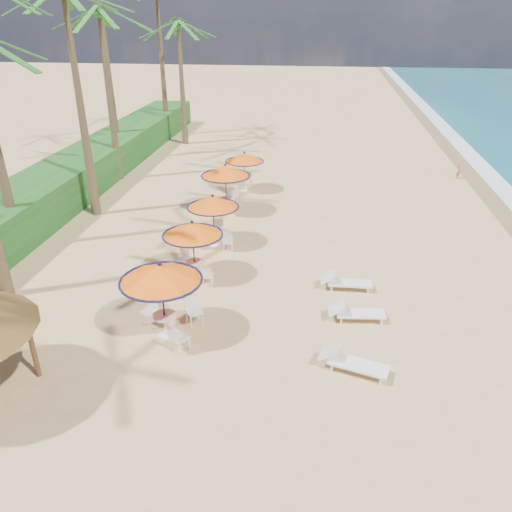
# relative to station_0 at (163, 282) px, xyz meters

# --- Properties ---
(ground) EXTENTS (160.00, 160.00, 0.00)m
(ground) POSITION_rel_station_0_xyz_m (4.90, -0.25, -1.83)
(ground) COLOR tan
(ground) RESTS_ON ground
(scrub_hedge) EXTENTS (3.00, 40.00, 1.80)m
(scrub_hedge) POSITION_rel_station_0_xyz_m (-8.60, 10.75, -0.93)
(scrub_hedge) COLOR #194716
(scrub_hedge) RESTS_ON ground
(station_0) EXTENTS (2.40, 2.40, 2.50)m
(station_0) POSITION_rel_station_0_xyz_m (0.00, 0.00, 0.00)
(station_0) COLOR black
(station_0) RESTS_ON ground
(station_1) EXTENTS (2.16, 2.16, 2.25)m
(station_1) POSITION_rel_station_0_xyz_m (-0.08, 3.59, -0.18)
(station_1) COLOR black
(station_1) RESTS_ON ground
(station_2) EXTENTS (2.12, 2.12, 2.22)m
(station_2) POSITION_rel_station_0_xyz_m (0.08, 6.48, -0.21)
(station_2) COLOR black
(station_2) RESTS_ON ground
(station_3) EXTENTS (2.33, 2.42, 2.43)m
(station_3) POSITION_rel_station_0_xyz_m (-0.14, 10.20, 0.02)
(station_3) COLOR black
(station_3) RESTS_ON ground
(station_4) EXTENTS (2.05, 2.05, 2.14)m
(station_4) POSITION_rel_station_0_xyz_m (0.25, 13.51, -0.20)
(station_4) COLOR black
(station_4) RESTS_ON ground
(lounger_near) EXTENTS (1.96, 1.10, 0.67)m
(lounger_near) POSITION_rel_station_0_xyz_m (5.40, -0.96, -1.51)
(lounger_near) COLOR white
(lounger_near) RESTS_ON ground
(lounger_mid) EXTENTS (1.81, 0.72, 0.63)m
(lounger_mid) POSITION_rel_station_0_xyz_m (5.60, 1.55, -1.53)
(lounger_mid) COLOR white
(lounger_mid) RESTS_ON ground
(lounger_far) EXTENTS (1.77, 0.59, 0.63)m
(lounger_far) POSITION_rel_station_0_xyz_m (5.33, 3.49, -1.53)
(lounger_far) COLOR white
(lounger_far) RESTS_ON ground
(palm_3) EXTENTS (5.00, 5.00, 9.68)m
(palm_3) POSITION_rel_station_0_xyz_m (-6.27, 9.21, 7.02)
(palm_3) COLOR brown
(palm_3) RESTS_ON ground
(palm_4) EXTENTS (5.00, 5.00, 8.93)m
(palm_4) POSITION_rel_station_0_xyz_m (-7.24, 14.63, 6.32)
(palm_4) COLOR brown
(palm_4) RESTS_ON ground
(palm_6) EXTENTS (5.00, 5.00, 8.13)m
(palm_6) POSITION_rel_station_0_xyz_m (-5.62, 23.34, 5.57)
(palm_6) COLOR brown
(palm_6) RESTS_ON ground
(person) EXTENTS (0.25, 0.36, 0.91)m
(person) POSITION_rel_station_0_xyz_m (12.18, 17.27, -1.37)
(person) COLOR #99654E
(person) RESTS_ON ground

